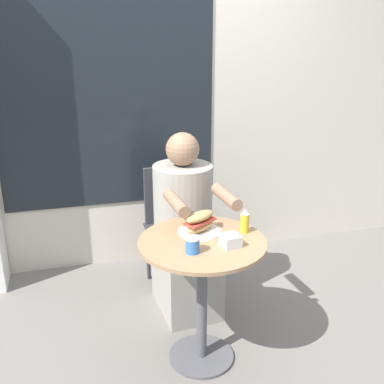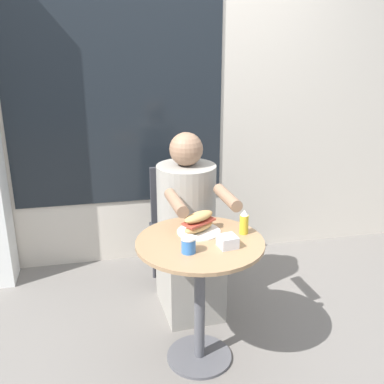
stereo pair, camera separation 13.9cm
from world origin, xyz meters
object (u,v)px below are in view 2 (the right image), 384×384
object	(u,v)px
seated_diner	(188,237)
sandwich_on_plate	(199,224)
cafe_table	(200,275)
diner_chair	(177,215)
condiment_bottle	(244,222)
drink_cup	(189,245)

from	to	relation	value
seated_diner	sandwich_on_plate	distance (m)	0.51
cafe_table	diner_chair	bearing A→B (deg)	87.68
seated_diner	diner_chair	bearing A→B (deg)	-92.49
diner_chair	sandwich_on_plate	size ratio (longest dim) A/B	3.68
cafe_table	diner_chair	xyz separation A→B (m)	(0.04, 0.89, -0.02)
seated_diner	condiment_bottle	size ratio (longest dim) A/B	8.77
diner_chair	seated_diner	world-z (taller)	seated_diner
sandwich_on_plate	drink_cup	size ratio (longest dim) A/B	2.89
seated_diner	sandwich_on_plate	xyz separation A→B (m)	(-0.03, -0.43, 0.28)
diner_chair	condiment_bottle	world-z (taller)	condiment_bottle
diner_chair	sandwich_on_plate	xyz separation A→B (m)	(-0.02, -0.78, 0.27)
seated_diner	drink_cup	distance (m)	0.72
cafe_table	drink_cup	world-z (taller)	drink_cup
cafe_table	drink_cup	size ratio (longest dim) A/B	9.05
diner_chair	drink_cup	xyz separation A→B (m)	(-0.12, -1.00, 0.26)
diner_chair	drink_cup	bearing A→B (deg)	79.18
sandwich_on_plate	condiment_bottle	world-z (taller)	condiment_bottle
drink_cup	condiment_bottle	distance (m)	0.37
cafe_table	sandwich_on_plate	distance (m)	0.27
cafe_table	sandwich_on_plate	xyz separation A→B (m)	(0.02, 0.11, 0.25)
sandwich_on_plate	cafe_table	bearing A→B (deg)	-99.30
diner_chair	sandwich_on_plate	distance (m)	0.83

